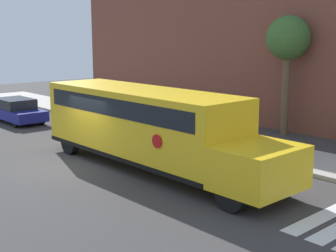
{
  "coord_description": "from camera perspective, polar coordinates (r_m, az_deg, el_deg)",
  "views": [
    {
      "loc": [
        14.9,
        -9.06,
        4.86
      ],
      "look_at": [
        2.58,
        2.06,
        1.58
      ],
      "focal_mm": 50.0,
      "sensor_mm": 36.0,
      "label": 1
    }
  ],
  "objects": [
    {
      "name": "ground_plane",
      "position": [
        18.1,
        -10.41,
        -4.6
      ],
      "size": [
        60.0,
        60.0,
        0.0
      ],
      "primitive_type": "plane",
      "color": "#3A3838"
    },
    {
      "name": "sidewalk_strip",
      "position": [
        22.07,
        4.06,
        -1.39
      ],
      "size": [
        44.0,
        3.0,
        0.15
      ],
      "color": "#B2ADA3",
      "rests_on": "ground"
    },
    {
      "name": "building_backdrop",
      "position": [
        26.64,
        14.24,
        12.93
      ],
      "size": [
        32.0,
        4.0,
        11.67
      ],
      "color": "brown",
      "rests_on": "ground"
    },
    {
      "name": "school_bus",
      "position": [
        16.98,
        -2.48,
        0.3
      ],
      "size": [
        10.91,
        2.57,
        2.88
      ],
      "color": "yellow",
      "rests_on": "ground"
    },
    {
      "name": "parked_car",
      "position": [
        27.46,
        -17.95,
        1.82
      ],
      "size": [
        4.09,
        1.73,
        1.32
      ],
      "color": "navy",
      "rests_on": "ground"
    },
    {
      "name": "tree_near_sidewalk",
      "position": [
        23.23,
        14.42,
        9.99
      ],
      "size": [
        2.1,
        2.1,
        5.73
      ],
      "color": "brown",
      "rests_on": "ground"
    }
  ]
}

